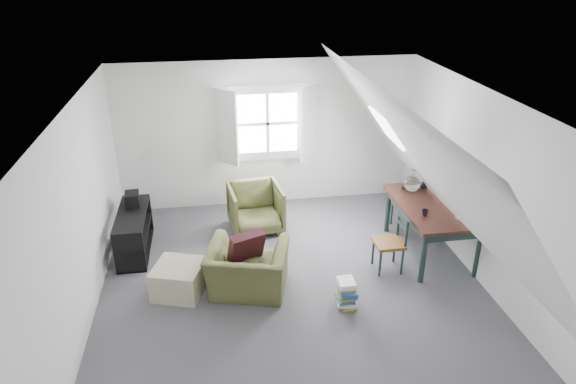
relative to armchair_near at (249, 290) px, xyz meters
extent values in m
plane|color=#4E4D52|center=(0.58, -0.14, 0.00)|extent=(5.50, 5.50, 0.00)
plane|color=white|center=(0.58, -0.14, 2.50)|extent=(5.50, 5.50, 0.00)
plane|color=white|center=(0.58, 2.61, 1.25)|extent=(5.00, 0.00, 5.00)
plane|color=white|center=(0.58, -2.89, 1.25)|extent=(5.00, 0.00, 5.00)
plane|color=white|center=(-1.92, -0.14, 1.25)|extent=(0.00, 5.50, 5.50)
plane|color=white|center=(3.08, -0.14, 1.25)|extent=(0.00, 5.50, 5.50)
plane|color=white|center=(-0.97, -0.14, 1.78)|extent=(3.19, 5.50, 4.48)
plane|color=white|center=(2.13, -0.14, 1.78)|extent=(3.19, 5.50, 4.48)
cube|color=white|center=(0.58, 2.59, 1.45)|extent=(1.30, 0.04, 1.30)
cube|color=white|center=(-0.10, 2.43, 1.45)|extent=(0.35, 0.35, 1.25)
cube|color=white|center=(1.26, 2.43, 1.45)|extent=(0.35, 0.35, 1.25)
cube|color=white|center=(0.58, 2.58, 1.45)|extent=(1.00, 0.02, 1.00)
cube|color=white|center=(0.58, 2.56, 1.45)|extent=(1.08, 0.04, 0.05)
cube|color=white|center=(0.58, 2.56, 1.45)|extent=(0.05, 0.04, 1.08)
cube|color=white|center=(2.13, 1.16, 1.75)|extent=(0.35, 0.75, 0.47)
imported|color=#4B4E27|center=(0.00, 0.00, 0.00)|extent=(1.19, 1.10, 0.65)
imported|color=#4B4E27|center=(0.26, 1.63, 0.00)|extent=(0.88, 0.90, 0.75)
cube|color=#330D15|center=(0.00, 0.15, 0.56)|extent=(0.53, 0.42, 0.48)
cube|color=tan|center=(-0.89, 0.10, 0.20)|extent=(0.76, 0.76, 0.40)
cube|color=#351812|center=(2.69, 0.53, 0.77)|extent=(0.94, 1.57, 0.04)
cube|color=#1B2E2B|center=(2.69, 0.53, 0.68)|extent=(0.84, 1.47, 0.13)
cylinder|color=#1B2E2B|center=(2.30, -0.17, 0.37)|extent=(0.07, 0.07, 0.74)
cylinder|color=#1B2E2B|center=(3.08, -0.17, 0.37)|extent=(0.07, 0.07, 0.74)
cylinder|color=#1B2E2B|center=(2.30, 1.24, 0.37)|extent=(0.07, 0.07, 0.74)
cylinder|color=#1B2E2B|center=(3.08, 1.24, 0.37)|extent=(0.07, 0.07, 0.74)
sphere|color=silver|center=(2.54, 0.98, 0.92)|extent=(0.24, 0.24, 0.24)
cylinder|color=silver|center=(2.54, 0.98, 1.07)|extent=(0.08, 0.08, 0.13)
cylinder|color=black|center=(2.79, 1.08, 0.90)|extent=(0.07, 0.07, 0.23)
cylinder|color=#3F2D1E|center=(2.79, 1.08, 1.15)|extent=(0.03, 0.05, 0.41)
cylinder|color=#3F2D1E|center=(2.80, 1.09, 1.15)|extent=(0.04, 0.06, 0.41)
cylinder|color=#3F2D1E|center=(2.78, 1.07, 1.15)|extent=(0.05, 0.07, 0.41)
imported|color=black|center=(2.44, 0.23, 0.79)|extent=(0.11, 0.11, 0.08)
cube|color=white|center=(2.89, 0.08, 0.81)|extent=(0.13, 0.09, 0.04)
cube|color=brown|center=(2.62, 1.28, 0.43)|extent=(0.40, 0.40, 0.05)
cylinder|color=#1B2E2B|center=(2.78, 1.44, 0.20)|extent=(0.03, 0.03, 0.41)
cylinder|color=#1B2E2B|center=(2.78, 1.12, 0.20)|extent=(0.03, 0.03, 0.41)
cylinder|color=#1B2E2B|center=(2.45, 1.44, 0.20)|extent=(0.03, 0.03, 0.41)
cylinder|color=#1B2E2B|center=(2.45, 1.12, 0.20)|extent=(0.03, 0.03, 0.41)
cylinder|color=#1B2E2B|center=(2.78, 1.10, 0.63)|extent=(0.03, 0.03, 0.43)
cylinder|color=#1B2E2B|center=(2.45, 1.10, 0.63)|extent=(0.03, 0.03, 0.43)
cube|color=#1B2E2B|center=(2.62, 1.10, 0.81)|extent=(0.32, 0.03, 0.08)
cube|color=#1B2E2B|center=(2.62, 1.10, 0.68)|extent=(0.32, 0.03, 0.06)
cube|color=brown|center=(1.95, 0.20, 0.42)|extent=(0.39, 0.39, 0.05)
cylinder|color=#1B2E2B|center=(1.80, 0.36, 0.20)|extent=(0.03, 0.03, 0.40)
cylinder|color=#1B2E2B|center=(2.11, 0.36, 0.20)|extent=(0.03, 0.03, 0.40)
cylinder|color=#1B2E2B|center=(1.80, 0.04, 0.20)|extent=(0.03, 0.03, 0.40)
cylinder|color=#1B2E2B|center=(2.11, 0.04, 0.20)|extent=(0.03, 0.03, 0.40)
cylinder|color=#1B2E2B|center=(2.13, 0.36, 0.62)|extent=(0.03, 0.03, 0.42)
cylinder|color=#1B2E2B|center=(2.13, 0.04, 0.62)|extent=(0.03, 0.03, 0.42)
cube|color=#1B2E2B|center=(2.13, 0.20, 0.79)|extent=(0.03, 0.31, 0.07)
cube|color=#1B2E2B|center=(2.13, 0.20, 0.67)|extent=(0.03, 0.31, 0.06)
cube|color=black|center=(-1.56, 1.25, 0.02)|extent=(0.41, 1.23, 0.03)
cube|color=black|center=(-1.56, 1.25, 0.31)|extent=(0.41, 1.23, 0.03)
cube|color=black|center=(-1.56, 1.25, 0.61)|extent=(0.41, 1.23, 0.03)
cube|color=black|center=(-1.56, 0.65, 0.31)|extent=(0.41, 0.03, 0.61)
cube|color=black|center=(-1.56, 1.85, 0.31)|extent=(0.41, 0.03, 0.61)
cube|color=#264C99|center=(-1.56, 0.89, 0.13)|extent=(0.18, 0.20, 0.23)
cube|color=red|center=(-1.56, 1.35, 0.13)|extent=(0.18, 0.25, 0.23)
cube|color=white|center=(-1.56, 1.05, 0.43)|extent=(0.18, 0.23, 0.20)
cube|color=black|center=(-1.56, 1.50, 0.72)|extent=(0.22, 0.29, 0.22)
cube|color=#B29933|center=(1.20, -0.51, 0.02)|extent=(0.19, 0.25, 0.03)
cube|color=white|center=(1.17, -0.50, 0.05)|extent=(0.24, 0.28, 0.03)
cube|color=white|center=(1.20, -0.52, 0.08)|extent=(0.20, 0.27, 0.03)
cube|color=#337F4C|center=(1.16, -0.51, 0.11)|extent=(0.20, 0.25, 0.03)
cube|color=#264C99|center=(1.18, -0.53, 0.13)|extent=(0.22, 0.28, 0.02)
cube|color=#B29933|center=(1.18, -0.51, 0.15)|extent=(0.19, 0.25, 0.02)
cube|color=#B29933|center=(1.18, -0.50, 0.18)|extent=(0.22, 0.28, 0.03)
cube|color=#264C99|center=(1.21, -0.53, 0.21)|extent=(0.22, 0.28, 0.03)
cube|color=#264C99|center=(1.19, -0.53, 0.24)|extent=(0.23, 0.28, 0.03)
cube|color=#B29933|center=(1.18, -0.48, 0.28)|extent=(0.20, 0.26, 0.03)
cube|color=white|center=(1.17, -0.49, 0.31)|extent=(0.21, 0.24, 0.04)
cube|color=white|center=(1.17, -0.49, 0.34)|extent=(0.21, 0.25, 0.03)
camera|label=1|loc=(-0.36, -5.57, 4.03)|focal=32.00mm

